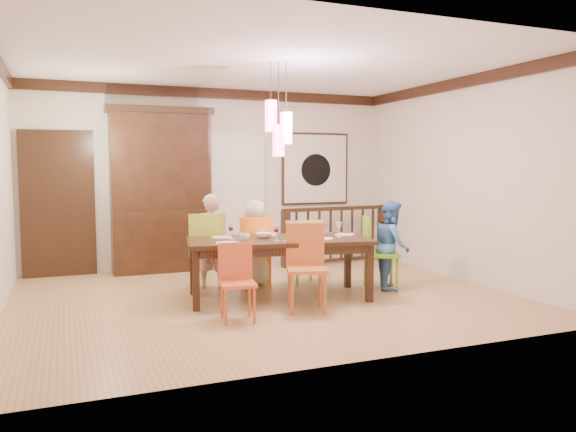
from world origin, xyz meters
name	(u,v)px	position (x,y,z in m)	size (l,w,h in m)	color
floor	(266,297)	(0.00, 0.00, 0.00)	(6.00, 6.00, 0.00)	#A98452
ceiling	(265,62)	(0.00, 0.00, 2.90)	(6.00, 6.00, 0.00)	white
wall_back	(215,178)	(0.00, 2.50, 1.45)	(6.00, 6.00, 0.00)	beige
wall_right	(463,180)	(3.00, 0.00, 1.45)	(5.00, 5.00, 0.00)	beige
crown_molding	(265,69)	(0.00, 0.00, 2.82)	(6.00, 5.00, 0.16)	black
panel_door	(58,206)	(-2.40, 2.45, 1.05)	(1.04, 0.07, 2.24)	black
white_doorway	(236,202)	(0.35, 2.46, 1.05)	(0.97, 0.05, 2.22)	silver
painting	(315,169)	(1.80, 2.46, 1.60)	(1.25, 0.06, 1.25)	black
pendant_cluster	(278,128)	(0.14, -0.10, 2.11)	(0.27, 0.21, 1.14)	#FF4C89
dining_table	(279,245)	(0.14, -0.10, 0.67)	(2.37, 1.38, 0.75)	black
chair_far_left	(207,246)	(-0.59, 0.66, 0.59)	(0.55, 0.55, 1.04)	#94AF2F
chair_far_mid	(256,246)	(0.08, 0.63, 0.56)	(0.54, 0.54, 0.97)	orange
chair_far_right	(304,247)	(0.78, 0.58, 0.52)	(0.43, 0.43, 0.91)	#8BC63E
chair_near_left	(238,277)	(-0.64, -0.91, 0.47)	(0.42, 0.42, 0.82)	#CC542B
chair_near_mid	(307,262)	(0.21, -0.81, 0.56)	(0.56, 0.56, 0.99)	#BF5F2A
chair_end_right	(381,248)	(1.59, -0.12, 0.56)	(0.56, 0.56, 0.97)	#68A71D
china_hutch	(161,190)	(-0.91, 2.30, 1.28)	(1.62, 0.46, 2.55)	black
balustrade	(336,234)	(1.96, 1.95, 0.50)	(2.06, 0.28, 0.96)	black
person_far_left	(211,241)	(-0.50, 0.79, 0.64)	(0.47, 0.31, 1.28)	#D3A3A1
person_far_mid	(255,243)	(0.09, 0.72, 0.59)	(0.58, 0.38, 1.19)	beige
person_end_right	(392,245)	(1.75, -0.14, 0.59)	(0.58, 0.45, 1.19)	#4680C6
serving_bowl	(301,235)	(0.42, -0.13, 0.79)	(0.29, 0.29, 0.07)	gold
small_bowl	(264,235)	(-0.02, 0.00, 0.78)	(0.21, 0.21, 0.07)	white
cup_left	(245,237)	(-0.34, -0.21, 0.80)	(0.12, 0.12, 0.10)	silver
cup_right	(313,231)	(0.67, 0.05, 0.80)	(0.11, 0.11, 0.10)	silver
plate_far_left	(222,237)	(-0.51, 0.20, 0.76)	(0.26, 0.26, 0.01)	white
plate_far_mid	(267,235)	(0.11, 0.25, 0.76)	(0.26, 0.26, 0.01)	white
plate_far_right	(316,232)	(0.81, 0.25, 0.76)	(0.26, 0.26, 0.01)	white
plate_near_left	(227,243)	(-0.59, -0.34, 0.76)	(0.26, 0.26, 0.01)	white
plate_near_mid	(323,239)	(0.61, -0.39, 0.76)	(0.26, 0.26, 0.01)	white
plate_end_right	(345,235)	(1.05, -0.11, 0.76)	(0.26, 0.26, 0.01)	white
wine_glass_a	(231,231)	(-0.43, 0.06, 0.84)	(0.08, 0.08, 0.19)	#590C19
wine_glass_b	(288,228)	(0.35, 0.12, 0.84)	(0.08, 0.08, 0.19)	silver
wine_glass_c	(276,233)	(0.03, -0.30, 0.84)	(0.08, 0.08, 0.19)	#590C19
wine_glass_d	(339,230)	(0.89, -0.27, 0.84)	(0.08, 0.08, 0.19)	silver
napkin	(290,242)	(0.13, -0.51, 0.76)	(0.18, 0.14, 0.01)	#D83359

